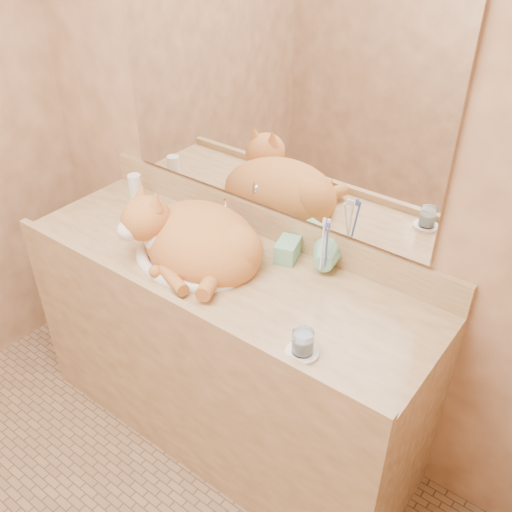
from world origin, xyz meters
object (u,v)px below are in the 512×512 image
Objects in this scene: soap_dispenser at (283,247)px; water_glass at (303,342)px; cat at (193,237)px; vanity_counter at (225,353)px; sink_basin at (193,242)px; toothbrush_cup at (323,266)px.

soap_dispenser reaches higher than water_glass.
cat is at bearing 163.23° from water_glass.
vanity_counter is 9.79× the size of soap_dispenser.
vanity_counter is at bearing 14.99° from sink_basin.
water_glass reaches higher than vanity_counter.
water_glass is (0.59, -0.18, -0.04)m from cat.
sink_basin is 0.47m from toothbrush_cup.
toothbrush_cup is (0.32, 0.16, 0.47)m from vanity_counter.
water_glass is at bearing -11.71° from sink_basin.
soap_dispenser is 1.52× the size of toothbrush_cup.
vanity_counter is at bearing 158.06° from water_glass.
toothbrush_cup reaches higher than water_glass.
cat reaches higher than water_glass.
vanity_counter is 0.51m from sink_basin.
vanity_counter is 3.25× the size of cat.
vanity_counter is 3.51× the size of sink_basin.
cat is 6.52× the size of water_glass.
cat is 0.47m from toothbrush_cup.
sink_basin is at bearing -169.61° from vanity_counter.
cat is at bearing -173.54° from vanity_counter.
soap_dispenser is at bearing 35.66° from cat.
cat reaches higher than toothbrush_cup.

